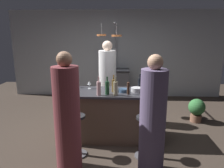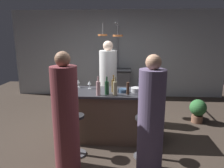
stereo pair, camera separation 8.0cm
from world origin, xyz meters
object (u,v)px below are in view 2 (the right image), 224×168
Objects in this scene: wine_bottle_white at (115,88)px; wine_bottle_dark at (140,84)px; wine_bottle_rose at (98,88)px; potted_plant at (198,109)px; wine_glass_near_left_guest at (89,83)px; mixing_bowl_steel at (136,90)px; wine_bottle_amber at (114,85)px; wine_glass_by_chef at (78,82)px; chef at (108,85)px; pepper_mill at (128,88)px; stove_range at (117,84)px; bar_stool_right at (143,135)px; guest_right at (151,121)px; wine_bottle_green at (107,88)px; mixing_bowl_wooden at (148,89)px; guest_left at (66,118)px; mixing_bowl_blue at (123,90)px; wine_glass_near_right_guest at (68,84)px; bar_stool_left at (77,133)px.

wine_bottle_white is 1.08× the size of wine_bottle_dark.
potted_plant is at bearing 28.07° from wine_bottle_rose.
wine_glass_near_left_guest is 0.89m from mixing_bowl_steel.
wine_bottle_amber reaches higher than wine_glass_by_chef.
chef is at bearing 101.04° from wine_bottle_white.
stove_range is at bearing 96.35° from pepper_mill.
mixing_bowl_steel reaches higher than potted_plant.
guest_right is (0.06, -0.38, 0.40)m from bar_stool_right.
wine_glass_by_chef is at bearing -106.74° from stove_range.
pepper_mill is 0.68× the size of wine_bottle_green.
mixing_bowl_wooden reaches higher than stove_range.
guest_left reaches higher than mixing_bowl_blue.
wine_bottle_dark is at bearing 94.34° from guest_right.
guest_left reaches higher than wine_bottle_white.
mixing_bowl_wooden is (0.62, 0.07, -0.08)m from wine_bottle_amber.
wine_bottle_green is at bearing -120.57° from wine_bottle_amber.
stove_range is 2.89× the size of wine_bottle_green.
guest_right is 1.06m from mixing_bowl_wooden.
mixing_bowl_wooden is 0.90× the size of mixing_bowl_steel.
potted_plant is 2.46m from wine_glass_near_left_guest.
wine_glass_near_right_guest is (-0.38, -0.12, 0.00)m from wine_glass_near_left_guest.
mixing_bowl_wooden is (0.15, -0.08, -0.07)m from wine_bottle_dark.
wine_bottle_rose is 1.05× the size of wine_bottle_amber.
wine_bottle_rose is at bearing -94.25° from stove_range.
wine_glass_by_chef is 0.75× the size of mixing_bowl_steel.
mixing_bowl_blue is at bearing 120.88° from pepper_mill.
mixing_bowl_steel is at bearing -79.81° from stove_range.
stove_range is 6.10× the size of wine_glass_by_chef.
potted_plant is 1.97m from pepper_mill.
bar_stool_right is 1.94m from potted_plant.
pepper_mill is at bearing -66.88° from chef.
wine_bottle_green is (0.07, -1.01, 0.20)m from chef.
wine_glass_near_left_guest is at bearing 83.66° from guest_left.
chef is 2.60× the size of bar_stool_right.
chef is at bearing 46.58° from wine_glass_by_chef.
wine_bottle_white reaches higher than mixing_bowl_wooden.
stove_range is 0.50× the size of chef.
stove_range is 2.54m from mixing_bowl_wooden.
guest_right is 11.39× the size of wine_glass_near_right_guest.
wine_bottle_dark is (1.07, 1.11, 0.23)m from guest_left.
wine_bottle_white is at bearing -153.15° from mixing_bowl_wooden.
wine_bottle_green is at bearing 58.11° from guest_left.
guest_left is 11.59× the size of wine_glass_near_right_guest.
wine_bottle_green is at bearing -91.39° from stove_range.
wine_glass_near_right_guest reaches higher than bar_stool_right.
guest_right reaches higher than wine_glass_near_right_guest.
guest_left is at bearing -161.40° from bar_stool_right.
potted_plant is at bearing 27.75° from mixing_bowl_blue.
guest_right is 5.46× the size of wine_bottle_amber.
bar_stool_left is 4.66× the size of wine_glass_near_left_guest.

